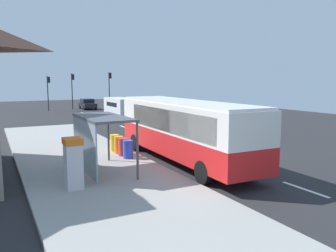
% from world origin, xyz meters
% --- Properties ---
extents(ground_plane, '(56.00, 92.00, 0.04)m').
position_xyz_m(ground_plane, '(0.00, 14.00, -0.02)').
color(ground_plane, '#262628').
extents(sidewalk_platform, '(6.20, 30.00, 0.18)m').
position_xyz_m(sidewalk_platform, '(-6.40, 2.00, 0.09)').
color(sidewalk_platform, '#999993').
rests_on(sidewalk_platform, ground).
extents(lane_stripe_seg_0, '(0.16, 2.20, 0.01)m').
position_xyz_m(lane_stripe_seg_0, '(0.25, -6.00, 0.01)').
color(lane_stripe_seg_0, silver).
rests_on(lane_stripe_seg_0, ground).
extents(lane_stripe_seg_1, '(0.16, 2.20, 0.01)m').
position_xyz_m(lane_stripe_seg_1, '(0.25, -1.00, 0.01)').
color(lane_stripe_seg_1, silver).
rests_on(lane_stripe_seg_1, ground).
extents(lane_stripe_seg_2, '(0.16, 2.20, 0.01)m').
position_xyz_m(lane_stripe_seg_2, '(0.25, 4.00, 0.01)').
color(lane_stripe_seg_2, silver).
rests_on(lane_stripe_seg_2, ground).
extents(lane_stripe_seg_3, '(0.16, 2.20, 0.01)m').
position_xyz_m(lane_stripe_seg_3, '(0.25, 9.00, 0.01)').
color(lane_stripe_seg_3, silver).
rests_on(lane_stripe_seg_3, ground).
extents(lane_stripe_seg_4, '(0.16, 2.20, 0.01)m').
position_xyz_m(lane_stripe_seg_4, '(0.25, 14.00, 0.01)').
color(lane_stripe_seg_4, silver).
rests_on(lane_stripe_seg_4, ground).
extents(lane_stripe_seg_5, '(0.16, 2.20, 0.01)m').
position_xyz_m(lane_stripe_seg_5, '(0.25, 19.00, 0.01)').
color(lane_stripe_seg_5, silver).
rests_on(lane_stripe_seg_5, ground).
extents(lane_stripe_seg_6, '(0.16, 2.20, 0.01)m').
position_xyz_m(lane_stripe_seg_6, '(0.25, 24.00, 0.01)').
color(lane_stripe_seg_6, silver).
rests_on(lane_stripe_seg_6, ground).
extents(lane_stripe_seg_7, '(0.16, 2.20, 0.01)m').
position_xyz_m(lane_stripe_seg_7, '(0.25, 29.00, 0.01)').
color(lane_stripe_seg_7, silver).
rests_on(lane_stripe_seg_7, ground).
extents(bus, '(2.72, 11.05, 3.21)m').
position_xyz_m(bus, '(-1.71, 0.15, 1.84)').
color(bus, red).
rests_on(bus, ground).
extents(white_van, '(2.12, 5.24, 2.30)m').
position_xyz_m(white_van, '(2.20, 20.36, 1.34)').
color(white_van, white).
rests_on(white_van, ground).
extents(sedan_near, '(1.95, 4.45, 1.52)m').
position_xyz_m(sedan_near, '(2.30, 34.71, 0.79)').
color(sedan_near, black).
rests_on(sedan_near, ground).
extents(ticket_machine, '(0.66, 0.76, 1.94)m').
position_xyz_m(ticket_machine, '(-7.83, -2.12, 1.17)').
color(ticket_machine, silver).
rests_on(ticket_machine, sidewalk_platform).
extents(recycling_bin_blue, '(0.52, 0.52, 0.95)m').
position_xyz_m(recycling_bin_blue, '(-4.20, 1.59, 0.66)').
color(recycling_bin_blue, blue).
rests_on(recycling_bin_blue, sidewalk_platform).
extents(recycling_bin_red, '(0.52, 0.52, 0.95)m').
position_xyz_m(recycling_bin_red, '(-4.20, 2.29, 0.66)').
color(recycling_bin_red, red).
rests_on(recycling_bin_red, sidewalk_platform).
extents(recycling_bin_orange, '(0.52, 0.52, 0.95)m').
position_xyz_m(recycling_bin_orange, '(-4.20, 2.99, 0.66)').
color(recycling_bin_orange, orange).
rests_on(recycling_bin_orange, sidewalk_platform).
extents(recycling_bin_yellow, '(0.52, 0.52, 0.95)m').
position_xyz_m(recycling_bin_yellow, '(-4.20, 3.69, 0.66)').
color(recycling_bin_yellow, yellow).
rests_on(recycling_bin_yellow, sidewalk_platform).
extents(traffic_light_near_side, '(0.49, 0.28, 5.40)m').
position_xyz_m(traffic_light_near_side, '(5.50, 33.86, 3.57)').
color(traffic_light_near_side, '#2D2D2D').
rests_on(traffic_light_near_side, ground).
extents(traffic_light_far_side, '(0.49, 0.28, 4.79)m').
position_xyz_m(traffic_light_far_side, '(-3.10, 34.66, 3.20)').
color(traffic_light_far_side, '#2D2D2D').
rests_on(traffic_light_far_side, ground).
extents(traffic_light_median, '(0.49, 0.28, 5.20)m').
position_xyz_m(traffic_light_median, '(0.40, 35.46, 3.44)').
color(traffic_light_median, '#2D2D2D').
rests_on(traffic_light_median, ground).
extents(bus_shelter, '(1.80, 4.00, 2.50)m').
position_xyz_m(bus_shelter, '(-6.41, -0.32, 2.10)').
color(bus_shelter, '#4C4C51').
rests_on(bus_shelter, sidewalk_platform).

